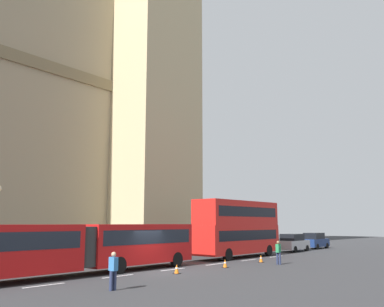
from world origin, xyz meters
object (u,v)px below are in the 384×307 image
at_px(pedestrian_near_cones, 113,269).
at_px(traffic_cone_west, 177,269).
at_px(traffic_cone_east, 261,259).
at_px(pedestrian_by_kerb, 278,252).
at_px(articulated_bus, 79,245).
at_px(sedan_trailing, 315,241).
at_px(traffic_cone_middle, 225,263).
at_px(sedan_lead, 293,243).
at_px(double_decker_bus, 238,226).

bearing_deg(pedestrian_near_cones, traffic_cone_west, 17.00).
bearing_deg(traffic_cone_east, pedestrian_by_kerb, -108.55).
bearing_deg(articulated_bus, sedan_trailing, 0.42).
bearing_deg(articulated_bus, traffic_cone_middle, -23.73).
xyz_separation_m(articulated_bus, traffic_cone_west, (4.35, -3.74, -1.46)).
bearing_deg(traffic_cone_east, traffic_cone_middle, -178.56).
distance_m(articulated_bus, sedan_lead, 27.09).
height_order(sedan_lead, traffic_cone_middle, sedan_lead).
distance_m(double_decker_bus, traffic_cone_middle, 8.90).
bearing_deg(traffic_cone_west, sedan_trailing, 7.85).
bearing_deg(articulated_bus, traffic_cone_west, -40.67).
bearing_deg(sedan_trailing, traffic_cone_east, -168.08).
relative_size(articulated_bus, pedestrian_near_cones, 10.33).
distance_m(articulated_bus, double_decker_bus, 16.62).
xyz_separation_m(sedan_lead, pedestrian_by_kerb, (-13.79, -5.65, -0.00)).
xyz_separation_m(double_decker_bus, traffic_cone_east, (-2.68, -3.84, -2.43)).
bearing_deg(traffic_cone_east, articulated_bus, 164.60).
xyz_separation_m(sedan_trailing, pedestrian_near_cones, (-35.36, -5.96, -0.00)).
xyz_separation_m(articulated_bus, pedestrian_near_cones, (-2.12, -5.72, -0.83)).
bearing_deg(double_decker_bus, traffic_cone_west, -163.02).
relative_size(traffic_cone_west, traffic_cone_middle, 1.00).
bearing_deg(sedan_trailing, pedestrian_by_kerb, -163.44).
xyz_separation_m(traffic_cone_west, pedestrian_near_cones, (-6.47, -1.98, 0.63)).
bearing_deg(articulated_bus, double_decker_bus, 0.01).
xyz_separation_m(traffic_cone_west, pedestrian_by_kerb, (8.94, -1.95, 0.63)).
xyz_separation_m(sedan_trailing, pedestrian_by_kerb, (-19.94, -5.93, -0.00)).
bearing_deg(double_decker_bus, sedan_lead, -0.18).
height_order(articulated_bus, sedan_lead, articulated_bus).
distance_m(sedan_lead, traffic_cone_east, 13.72).
bearing_deg(pedestrian_by_kerb, articulated_bus, 156.85).
distance_m(sedan_lead, pedestrian_near_cones, 29.75).
xyz_separation_m(sedan_lead, traffic_cone_middle, (-18.08, -3.93, -0.63)).
relative_size(traffic_cone_west, traffic_cone_east, 1.00).
bearing_deg(double_decker_bus, pedestrian_near_cones, -163.01).
bearing_deg(sedan_lead, pedestrian_by_kerb, -157.71).
relative_size(articulated_bus, traffic_cone_east, 30.10).
height_order(traffic_cone_east, pedestrian_by_kerb, pedestrian_by_kerb).
xyz_separation_m(double_decker_bus, sedan_trailing, (16.64, 0.24, -1.80)).
relative_size(sedan_trailing, pedestrian_near_cones, 2.60).
height_order(articulated_bus, double_decker_bus, double_decker_bus).
xyz_separation_m(double_decker_bus, pedestrian_by_kerb, (-3.30, -5.69, -1.80)).
xyz_separation_m(traffic_cone_west, traffic_cone_east, (9.57, -0.10, 0.00)).
height_order(sedan_trailing, pedestrian_near_cones, sedan_trailing).
distance_m(sedan_lead, sedan_trailing, 6.16).
bearing_deg(articulated_bus, traffic_cone_east, -15.40).
xyz_separation_m(double_decker_bus, sedan_lead, (10.49, -0.03, -1.80)).
xyz_separation_m(traffic_cone_middle, traffic_cone_east, (4.91, 0.12, 0.00)).
bearing_deg(double_decker_bus, traffic_cone_middle, -152.47).
height_order(sedan_trailing, traffic_cone_east, sedan_trailing).
relative_size(double_decker_bus, traffic_cone_east, 17.46).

